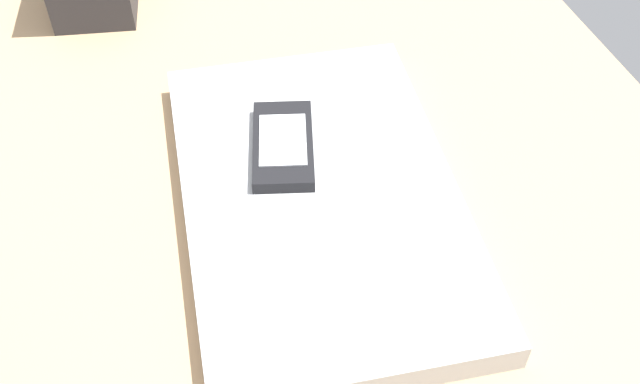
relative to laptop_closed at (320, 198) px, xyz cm
name	(u,v)px	position (x,y,z in cm)	size (l,w,h in cm)	color
desk_surface	(248,228)	(-0.93, -5.93, -2.74)	(120.00, 80.00, 3.00)	tan
laptop_closed	(320,198)	(0.00, 0.00, 0.00)	(34.60, 21.60, 2.48)	#B7BABC
cell_phone_on_laptop	(283,145)	(-5.02, -1.66, 1.84)	(10.78, 7.26, 1.27)	black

